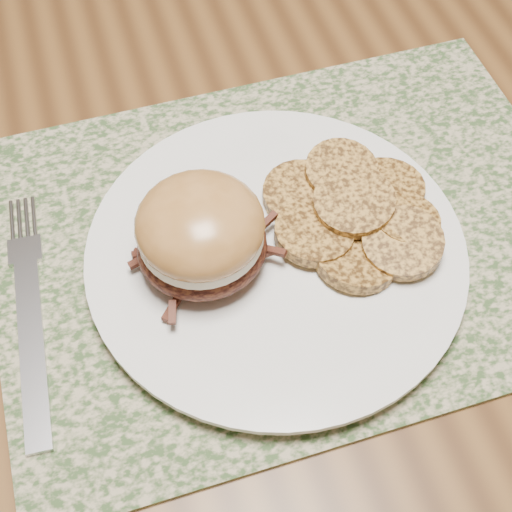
{
  "coord_description": "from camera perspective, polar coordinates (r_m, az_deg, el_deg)",
  "views": [
    {
      "loc": [
        0.03,
        -0.5,
        1.19
      ],
      "look_at": [
        0.1,
        -0.24,
        0.79
      ],
      "focal_mm": 50.0,
      "sensor_mm": 36.0,
      "label": 1
    }
  ],
  "objects": [
    {
      "name": "fork",
      "position": [
        0.53,
        -17.66,
        -4.18
      ],
      "size": [
        0.03,
        0.21,
        0.0
      ],
      "rotation": [
        0.0,
        0.0,
        -0.06
      ],
      "color": "silver",
      "rests_on": "placemat"
    },
    {
      "name": "dining_table",
      "position": [
        0.73,
        -13.9,
        8.04
      ],
      "size": [
        1.5,
        0.9,
        0.75
      ],
      "color": "brown",
      "rests_on": "ground"
    },
    {
      "name": "ground",
      "position": [
        1.3,
        -7.83,
        -12.06
      ],
      "size": [
        3.5,
        3.5,
        0.0
      ],
      "primitive_type": "plane",
      "color": "brown",
      "rests_on": "ground"
    },
    {
      "name": "roasted_potatoes",
      "position": [
        0.53,
        7.96,
        3.42
      ],
      "size": [
        0.13,
        0.15,
        0.03
      ],
      "color": "#B37E34",
      "rests_on": "dinner_plate"
    },
    {
      "name": "dinner_plate",
      "position": [
        0.52,
        1.6,
        0.18
      ],
      "size": [
        0.26,
        0.26,
        0.02
      ],
      "primitive_type": "cylinder",
      "color": "white",
      "rests_on": "placemat"
    },
    {
      "name": "placemat",
      "position": [
        0.54,
        2.96,
        1.73
      ],
      "size": [
        0.45,
        0.33,
        0.0
      ],
      "primitive_type": "cube",
      "color": "#364F28",
      "rests_on": "dining_table"
    },
    {
      "name": "pork_sandwich",
      "position": [
        0.48,
        -4.43,
        1.76
      ],
      "size": [
        0.1,
        0.09,
        0.07
      ],
      "rotation": [
        0.0,
        0.0,
        -0.07
      ],
      "color": "black",
      "rests_on": "dinner_plate"
    }
  ]
}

